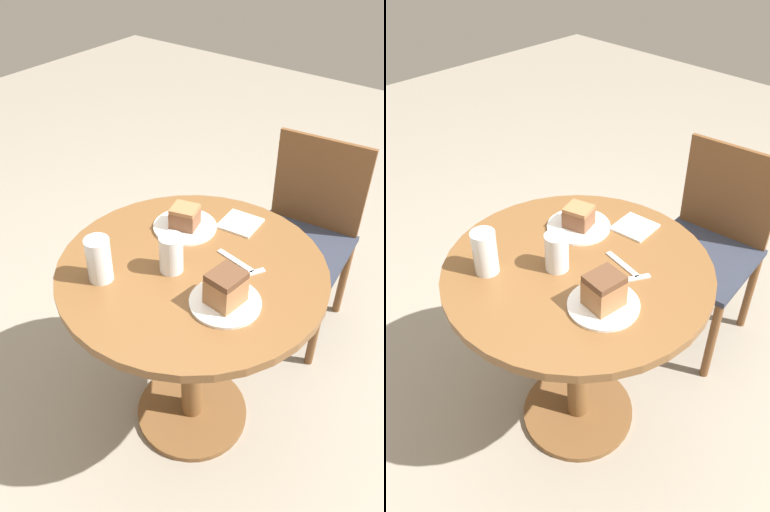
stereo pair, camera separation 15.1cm
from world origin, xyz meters
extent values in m
plane|color=gray|center=(0.00, 0.00, 0.00)|extent=(8.00, 8.00, 0.00)
cylinder|color=brown|center=(0.00, 0.00, 0.01)|extent=(0.43, 0.43, 0.03)
cylinder|color=brown|center=(0.00, 0.00, 0.38)|extent=(0.08, 0.08, 0.70)
cylinder|color=brown|center=(0.00, 0.00, 0.74)|extent=(0.84, 0.84, 0.03)
cylinder|color=brown|center=(-0.13, 0.47, 0.21)|extent=(0.04, 0.04, 0.42)
cylinder|color=brown|center=(0.25, 0.52, 0.21)|extent=(0.04, 0.04, 0.42)
cylinder|color=brown|center=(-0.17, 0.85, 0.21)|extent=(0.04, 0.04, 0.42)
cylinder|color=brown|center=(0.21, 0.90, 0.21)|extent=(0.04, 0.04, 0.42)
cube|color=#2D3342|center=(0.04, 0.69, 0.43)|extent=(0.47, 0.47, 0.03)
cube|color=brown|center=(0.01, 0.89, 0.65)|extent=(0.40, 0.07, 0.42)
cylinder|color=white|center=(0.17, -0.07, 0.76)|extent=(0.21, 0.21, 0.01)
cylinder|color=white|center=(-0.14, 0.15, 0.76)|extent=(0.22, 0.22, 0.01)
cube|color=#9E6B42|center=(0.17, -0.07, 0.81)|extent=(0.10, 0.11, 0.08)
cube|color=brown|center=(0.17, -0.07, 0.86)|extent=(0.09, 0.10, 0.02)
cube|color=brown|center=(-0.14, 0.15, 0.80)|extent=(0.11, 0.10, 0.06)
cube|color=#9E6B42|center=(-0.14, 0.15, 0.83)|extent=(0.10, 0.10, 0.01)
cylinder|color=beige|center=(-0.04, -0.05, 0.81)|extent=(0.06, 0.06, 0.10)
cylinder|color=white|center=(-0.04, -0.05, 0.82)|extent=(0.07, 0.07, 0.12)
cylinder|color=silver|center=(-0.18, -0.21, 0.81)|extent=(0.07, 0.07, 0.09)
cylinder|color=white|center=(-0.18, -0.21, 0.83)|extent=(0.07, 0.07, 0.14)
cube|color=silver|center=(-0.01, 0.28, 0.76)|extent=(0.14, 0.14, 0.01)
cube|color=silver|center=(0.15, 0.05, 0.76)|extent=(0.10, 0.15, 0.00)
cube|color=silver|center=(0.09, 0.10, 0.76)|extent=(0.15, 0.04, 0.00)
camera|label=1|loc=(0.72, -0.94, 1.73)|focal=35.00mm
camera|label=2|loc=(0.84, -0.84, 1.73)|focal=35.00mm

